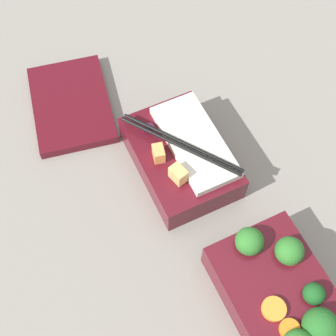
% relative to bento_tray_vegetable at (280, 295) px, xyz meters
% --- Properties ---
extents(ground_plane, '(3.00, 3.00, 0.00)m').
position_rel_bento_tray_vegetable_xyz_m(ground_plane, '(0.12, 0.00, -0.03)').
color(ground_plane, gray).
extents(bento_tray_vegetable, '(0.18, 0.13, 0.08)m').
position_rel_bento_tray_vegetable_xyz_m(bento_tray_vegetable, '(0.00, 0.00, 0.00)').
color(bento_tray_vegetable, '#510F19').
rests_on(bento_tray_vegetable, ground_plane).
extents(bento_tray_rice, '(0.18, 0.12, 0.07)m').
position_rel_bento_tray_vegetable_xyz_m(bento_tray_rice, '(0.24, 0.02, -0.00)').
color(bento_tray_rice, '#510F19').
rests_on(bento_tray_rice, ground_plane).
extents(bento_lid, '(0.19, 0.15, 0.02)m').
position_rel_bento_tray_vegetable_xyz_m(bento_lid, '(0.41, 0.13, -0.02)').
color(bento_lid, '#510F19').
rests_on(bento_lid, ground_plane).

